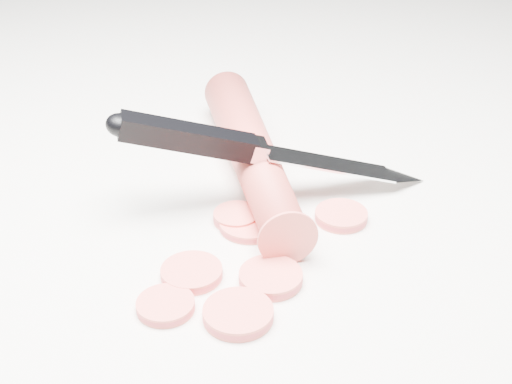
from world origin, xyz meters
name	(u,v)px	position (x,y,z in m)	size (l,w,h in m)	color
ground	(222,228)	(0.00, 0.00, 0.00)	(2.40, 2.40, 0.00)	white
carrot	(252,152)	(0.05, 0.06, 0.02)	(0.03, 0.03, 0.22)	#CD3A34
carrot_slice_0	(238,314)	(-0.03, -0.08, 0.00)	(0.04, 0.04, 0.01)	#ED574D
carrot_slice_1	(192,273)	(-0.04, -0.04, 0.00)	(0.04, 0.04, 0.01)	#ED574D
carrot_slice_2	(250,224)	(0.02, -0.01, 0.00)	(0.04, 0.04, 0.01)	#ED574D
carrot_slice_3	(341,216)	(0.08, -0.02, 0.00)	(0.04, 0.04, 0.01)	#ED574D
carrot_slice_4	(236,217)	(0.01, 0.00, 0.00)	(0.03, 0.03, 0.01)	#ED574D
carrot_slice_5	(166,305)	(-0.06, -0.06, 0.00)	(0.03, 0.03, 0.01)	#ED574D
carrot_slice_6	(271,277)	(0.00, -0.06, 0.00)	(0.04, 0.04, 0.01)	#ED574D
kitchen_knife	(276,149)	(0.05, 0.02, 0.04)	(0.23, 0.08, 0.08)	silver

